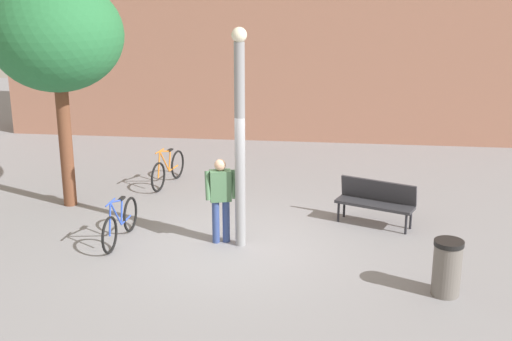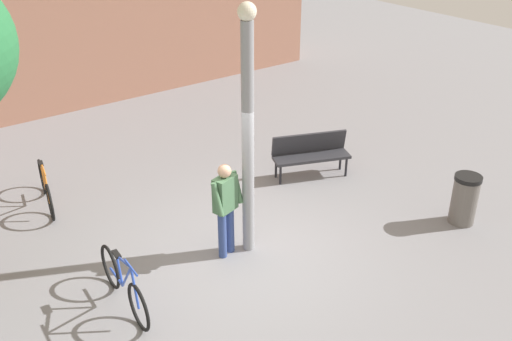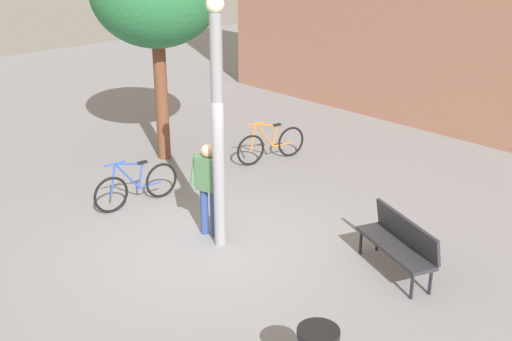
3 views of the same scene
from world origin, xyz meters
name	(u,v)px [view 2 (image 2 of 3)]	position (x,y,z in m)	size (l,w,h in m)	color
ground_plane	(242,252)	(0.00, 0.00, 0.00)	(36.00, 36.00, 0.00)	gray
lamppost	(248,129)	(0.17, 0.04, 2.20)	(0.28, 0.28, 4.12)	gray
person_by_lamppost	(226,204)	(-0.22, 0.13, 0.97)	(0.63, 0.41, 1.67)	#334784
park_bench	(310,152)	(2.79, 1.44, 0.55)	(1.66, 1.04, 0.92)	#2D2D33
bicycle_orange	(46,188)	(-2.08, 3.50, 0.38)	(0.41, 1.78, 0.97)	black
bicycle_blue	(124,285)	(-2.16, -0.07, 0.38)	(0.17, 1.81, 0.97)	black
trash_bin	(465,199)	(3.77, -1.62, 0.48)	(0.48, 0.48, 0.95)	#66605B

